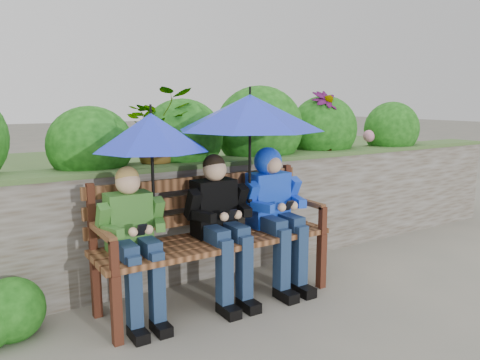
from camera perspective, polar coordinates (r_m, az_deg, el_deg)
ground at (r=3.84m, az=0.82°, el=-14.33°), size 60.00×60.00×0.00m
garden_backdrop at (r=4.99m, az=-10.29°, el=-1.48°), size 8.00×2.84×1.74m
park_bench at (r=3.70m, az=-3.54°, el=-6.03°), size 1.87×0.55×0.99m
boy_left at (r=3.35m, az=-12.83°, el=-6.62°), size 0.46×0.53×1.11m
boy_middle at (r=3.61m, az=-2.42°, el=-4.85°), size 0.49×0.57×1.16m
boy_right at (r=3.89m, az=4.23°, el=-3.01°), size 0.51×0.61×1.18m
umbrella_left at (r=3.34m, az=-10.76°, el=5.77°), size 0.83×0.83×0.81m
umbrella_right at (r=3.67m, az=1.22°, el=8.22°), size 1.15×1.15×0.92m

